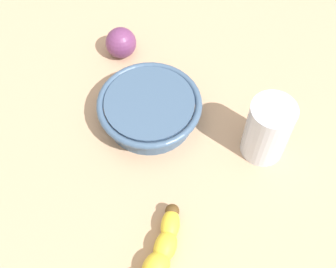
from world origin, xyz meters
TOP-DOWN VIEW (x-y plane):
  - wooden_tabletop at (0.00, 0.00)cm, footprint 120.00×120.00cm
  - smoothie_glass at (-16.91, 11.65)cm, footprint 7.12×7.12cm
  - ceramic_bowl at (-10.60, -7.00)cm, footprint 17.71×17.71cm
  - plum_fruit at (-19.07, -20.45)cm, footprint 5.77×5.77cm

SIDE VIEW (x-z plane):
  - wooden_tabletop at x=0.00cm, z-range 0.00..3.00cm
  - ceramic_bowl at x=-10.60cm, z-range 3.45..8.20cm
  - plum_fruit at x=-19.07cm, z-range 3.00..8.77cm
  - smoothie_glass at x=-16.91cm, z-range 2.84..14.23cm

